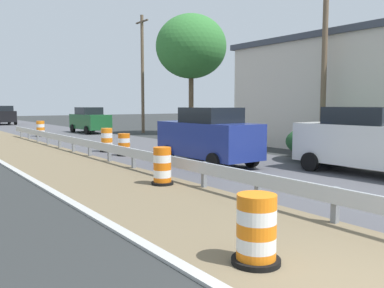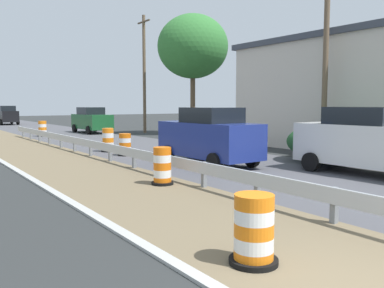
{
  "view_description": "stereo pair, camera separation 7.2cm",
  "coord_description": "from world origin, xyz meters",
  "px_view_note": "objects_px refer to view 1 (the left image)",
  "views": [
    {
      "loc": [
        -4.35,
        -2.26,
        2.27
      ],
      "look_at": [
        2.22,
        6.94,
        1.16
      ],
      "focal_mm": 38.11,
      "sensor_mm": 36.0,
      "label": 1
    },
    {
      "loc": [
        -4.29,
        -2.3,
        2.27
      ],
      "look_at": [
        2.22,
        6.94,
        1.16
      ],
      "focal_mm": 38.11,
      "sensor_mm": 36.0,
      "label": 2
    }
  ],
  "objects_px": {
    "traffic_barrel_close": "(162,168)",
    "traffic_barrel_mid": "(124,146)",
    "car_lead_far_lane": "(4,115)",
    "car_lead_near_lane": "(208,136)",
    "utility_pole_near": "(324,62)",
    "traffic_barrel_nearest": "(256,233)",
    "traffic_barrel_farther": "(41,129)",
    "car_trailing_near_lane": "(90,120)",
    "car_mid_far_lane": "(367,141)",
    "utility_pole_mid": "(143,73)",
    "traffic_barrel_far": "(107,141)"
  },
  "relations": [
    {
      "from": "traffic_barrel_close",
      "to": "traffic_barrel_mid",
      "type": "bearing_deg",
      "value": 72.87
    },
    {
      "from": "traffic_barrel_mid",
      "to": "car_lead_far_lane",
      "type": "relative_size",
      "value": 0.24
    },
    {
      "from": "car_lead_near_lane",
      "to": "utility_pole_near",
      "type": "relative_size",
      "value": 0.56
    },
    {
      "from": "traffic_barrel_nearest",
      "to": "car_lead_far_lane",
      "type": "height_order",
      "value": "car_lead_far_lane"
    },
    {
      "from": "traffic_barrel_mid",
      "to": "car_lead_near_lane",
      "type": "bearing_deg",
      "value": -71.59
    },
    {
      "from": "traffic_barrel_close",
      "to": "traffic_barrel_farther",
      "type": "bearing_deg",
      "value": 84.19
    },
    {
      "from": "traffic_barrel_mid",
      "to": "utility_pole_near",
      "type": "relative_size",
      "value": 0.12
    },
    {
      "from": "car_trailing_near_lane",
      "to": "car_lead_far_lane",
      "type": "height_order",
      "value": "car_lead_far_lane"
    },
    {
      "from": "car_trailing_near_lane",
      "to": "car_mid_far_lane",
      "type": "bearing_deg",
      "value": -0.53
    },
    {
      "from": "traffic_barrel_farther",
      "to": "utility_pole_near",
      "type": "xyz_separation_m",
      "value": [
        7.24,
        -18.04,
        3.61
      ]
    },
    {
      "from": "car_lead_far_lane",
      "to": "utility_pole_near",
      "type": "xyz_separation_m",
      "value": [
        5.89,
        -37.44,
        3.07
      ]
    },
    {
      "from": "traffic_barrel_nearest",
      "to": "utility_pole_near",
      "type": "distance_m",
      "value": 13.78
    },
    {
      "from": "car_lead_near_lane",
      "to": "car_lead_far_lane",
      "type": "distance_m",
      "value": 36.71
    },
    {
      "from": "traffic_barrel_nearest",
      "to": "utility_pole_mid",
      "type": "bearing_deg",
      "value": 64.68
    },
    {
      "from": "utility_pole_near",
      "to": "utility_pole_mid",
      "type": "xyz_separation_m",
      "value": [
        0.34,
        17.02,
        0.59
      ]
    },
    {
      "from": "traffic_barrel_close",
      "to": "utility_pole_mid",
      "type": "xyz_separation_m",
      "value": [
        9.58,
        18.59,
        4.22
      ]
    },
    {
      "from": "utility_pole_mid",
      "to": "traffic_barrel_close",
      "type": "bearing_deg",
      "value": -117.25
    },
    {
      "from": "utility_pole_mid",
      "to": "utility_pole_near",
      "type": "bearing_deg",
      "value": -91.15
    },
    {
      "from": "traffic_barrel_nearest",
      "to": "utility_pole_near",
      "type": "xyz_separation_m",
      "value": [
        11.14,
        7.25,
        3.65
      ]
    },
    {
      "from": "car_mid_far_lane",
      "to": "traffic_barrel_nearest",
      "type": "bearing_deg",
      "value": -70.23
    },
    {
      "from": "traffic_barrel_nearest",
      "to": "utility_pole_near",
      "type": "bearing_deg",
      "value": 33.05
    },
    {
      "from": "car_lead_far_lane",
      "to": "car_mid_far_lane",
      "type": "distance_m",
      "value": 41.48
    },
    {
      "from": "car_mid_far_lane",
      "to": "car_trailing_near_lane",
      "type": "bearing_deg",
      "value": 178.09
    },
    {
      "from": "traffic_barrel_far",
      "to": "utility_pole_mid",
      "type": "height_order",
      "value": "utility_pole_mid"
    },
    {
      "from": "car_mid_far_lane",
      "to": "utility_pole_mid",
      "type": "distance_m",
      "value": 21.52
    },
    {
      "from": "car_mid_far_lane",
      "to": "utility_pole_mid",
      "type": "xyz_separation_m",
      "value": [
        3.28,
        20.96,
        3.61
      ]
    },
    {
      "from": "traffic_barrel_farther",
      "to": "car_trailing_near_lane",
      "type": "distance_m",
      "value": 4.45
    },
    {
      "from": "traffic_barrel_mid",
      "to": "traffic_barrel_far",
      "type": "height_order",
      "value": "traffic_barrel_far"
    },
    {
      "from": "traffic_barrel_nearest",
      "to": "traffic_barrel_close",
      "type": "height_order",
      "value": "traffic_barrel_close"
    },
    {
      "from": "traffic_barrel_nearest",
      "to": "traffic_barrel_close",
      "type": "xyz_separation_m",
      "value": [
        1.91,
        5.68,
        0.03
      ]
    },
    {
      "from": "traffic_barrel_mid",
      "to": "utility_pole_mid",
      "type": "relative_size",
      "value": 0.11
    },
    {
      "from": "traffic_barrel_mid",
      "to": "utility_pole_near",
      "type": "height_order",
      "value": "utility_pole_near"
    },
    {
      "from": "traffic_barrel_close",
      "to": "utility_pole_mid",
      "type": "height_order",
      "value": "utility_pole_mid"
    },
    {
      "from": "traffic_barrel_close",
      "to": "car_mid_far_lane",
      "type": "bearing_deg",
      "value": -20.64
    },
    {
      "from": "traffic_barrel_far",
      "to": "traffic_barrel_farther",
      "type": "height_order",
      "value": "traffic_barrel_far"
    },
    {
      "from": "traffic_barrel_mid",
      "to": "utility_pole_mid",
      "type": "xyz_separation_m",
      "value": [
        7.57,
        12.07,
        4.26
      ]
    },
    {
      "from": "utility_pole_mid",
      "to": "car_trailing_near_lane",
      "type": "bearing_deg",
      "value": 144.1
    },
    {
      "from": "traffic_barrel_farther",
      "to": "car_lead_far_lane",
      "type": "bearing_deg",
      "value": 86.03
    },
    {
      "from": "traffic_barrel_farther",
      "to": "car_lead_near_lane",
      "type": "relative_size",
      "value": 0.25
    },
    {
      "from": "traffic_barrel_nearest",
      "to": "traffic_barrel_mid",
      "type": "distance_m",
      "value": 12.82
    },
    {
      "from": "car_lead_far_lane",
      "to": "utility_pole_mid",
      "type": "height_order",
      "value": "utility_pole_mid"
    },
    {
      "from": "traffic_barrel_nearest",
      "to": "car_trailing_near_lane",
      "type": "distance_m",
      "value": 27.94
    },
    {
      "from": "traffic_barrel_close",
      "to": "car_mid_far_lane",
      "type": "height_order",
      "value": "car_mid_far_lane"
    },
    {
      "from": "traffic_barrel_far",
      "to": "car_mid_far_lane",
      "type": "relative_size",
      "value": 0.24
    },
    {
      "from": "traffic_barrel_mid",
      "to": "traffic_barrel_far",
      "type": "relative_size",
      "value": 0.87
    },
    {
      "from": "car_mid_far_lane",
      "to": "traffic_barrel_close",
      "type": "bearing_deg",
      "value": -112.85
    },
    {
      "from": "car_lead_near_lane",
      "to": "car_mid_far_lane",
      "type": "bearing_deg",
      "value": -148.66
    },
    {
      "from": "car_trailing_near_lane",
      "to": "car_mid_far_lane",
      "type": "relative_size",
      "value": 0.96
    },
    {
      "from": "utility_pole_mid",
      "to": "car_lead_near_lane",
      "type": "bearing_deg",
      "value": -110.72
    },
    {
      "from": "utility_pole_near",
      "to": "traffic_barrel_close",
      "type": "bearing_deg",
      "value": -170.36
    }
  ]
}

